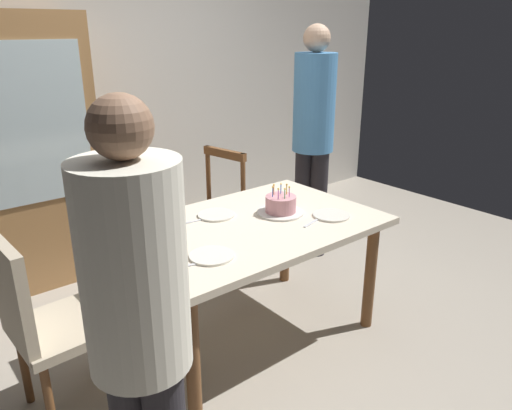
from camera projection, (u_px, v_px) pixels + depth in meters
name	position (u px, v px, depth m)	size (l,w,h in m)	color
ground	(250.00, 335.00, 3.03)	(6.40, 6.40, 0.00)	#9E9384
back_wall	(105.00, 92.00, 3.93)	(6.40, 0.10, 2.60)	beige
dining_table	(249.00, 238.00, 2.81)	(1.49, 0.97, 0.75)	beige
birthday_cake	(281.00, 206.00, 2.91)	(0.28, 0.28, 0.18)	silver
plate_near_celebrant	(212.00, 256.00, 2.37)	(0.22, 0.22, 0.01)	silver
plate_far_side	(216.00, 215.00, 2.89)	(0.22, 0.22, 0.01)	silver
plate_near_guest	(331.00, 215.00, 2.88)	(0.22, 0.22, 0.01)	silver
fork_near_celebrant	(184.00, 266.00, 2.27)	(0.18, 0.02, 0.01)	silver
fork_far_side	(193.00, 221.00, 2.80)	(0.18, 0.02, 0.01)	silver
fork_near_guest	(313.00, 222.00, 2.79)	(0.18, 0.02, 0.01)	silver
chair_spindle_back	(210.00, 218.00, 3.63)	(0.51, 0.51, 0.95)	brown
chair_upholstered	(43.00, 319.00, 2.24)	(0.46, 0.46, 0.95)	tan
person_celebrant	(139.00, 324.00, 1.51)	(0.32, 0.32, 1.64)	#262328
person_guest	(313.00, 130.00, 3.79)	(0.32, 0.32, 1.82)	#262328
china_cabinet	(12.00, 158.00, 3.34)	(1.10, 0.45, 1.90)	#9E7042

